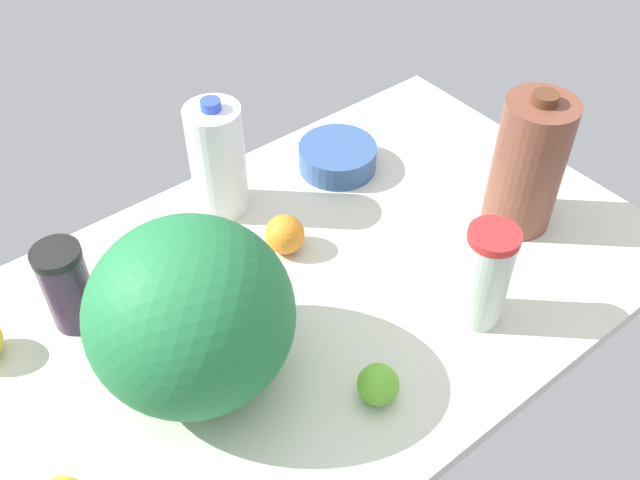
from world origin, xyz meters
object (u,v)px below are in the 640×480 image
Objects in this scene: watermelon at (191,315)px; lime_far_back at (378,384)px; milk_jug at (218,160)px; mixing_bowl at (337,157)px; chocolate_milk_jug at (528,164)px; shaker_bottle at (67,286)px; orange_near_front at (285,234)px; tumbler_cup at (485,276)px.

watermelon reaches higher than lime_far_back.
milk_jug is at bearing 83.85° from lime_far_back.
watermelon is at bearing 132.54° from lime_far_back.
milk_jug is at bearing 169.55° from mixing_bowl.
mixing_bowl is (48.64, 26.32, -11.36)cm from watermelon.
watermelon is (-23.82, -30.90, 2.84)cm from milk_jug.
milk_jug is 55.82cm from chocolate_milk_jug.
shaker_bottle is at bearing 124.32° from lime_far_back.
milk_jug is at bearing 52.37° from watermelon.
orange_near_front is at bearing -81.81° from milk_jug.
lime_far_back is (-23.55, -1.70, -6.26)cm from tumbler_cup.
tumbler_cup is 1.19× the size of mixing_bowl.
lime_far_back is 0.88× the size of orange_near_front.
tumbler_cup is 0.79× the size of milk_jug.
watermelon is at bearing 174.16° from chocolate_milk_jug.
chocolate_milk_jug is 0.93× the size of watermelon.
shaker_bottle is at bearing 167.57° from orange_near_front.
lime_far_back is at bearing -55.68° from shaker_bottle.
milk_jug reaches higher than shaker_bottle.
lime_far_back is at bearing -123.21° from mixing_bowl.
shaker_bottle reaches higher than orange_near_front.
tumbler_cup is 26.19cm from chocolate_milk_jug.
shaker_bottle is at bearing -165.20° from milk_jug.
shaker_bottle is at bearing -175.70° from mixing_bowl.
chocolate_milk_jug is 65.42cm from watermelon.
orange_near_front is at bearing -12.43° from shaker_bottle.
orange_near_front is (-22.37, -12.47, 0.97)cm from mixing_bowl.
chocolate_milk_jug is 1.75× the size of mixing_bowl.
orange_near_front is (7.94, 33.83, 0.42)cm from lime_far_back.
milk_jug is 51.80cm from lime_far_back.
orange_near_front is at bearing -150.85° from mixing_bowl.
watermelon is (10.25, -21.90, 6.03)cm from shaker_bottle.
shaker_bottle is (-52.14, 40.18, -1.47)cm from tumbler_cup.
lime_far_back is (18.34, -19.98, -10.82)cm from watermelon.
watermelon is 56.46cm from mixing_bowl.
lime_far_back is at bearing -47.46° from watermelon.
tumbler_cup is at bearing -98.61° from mixing_bowl.
chocolate_milk_jug is 49.60cm from lime_far_back.
shaker_bottle is 2.50× the size of lime_far_back.
milk_jug is at bearing 110.17° from tumbler_cup.
milk_jug reaches higher than mixing_bowl.
chocolate_milk_jug is (75.33, -28.55, 5.09)cm from shaker_bottle.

